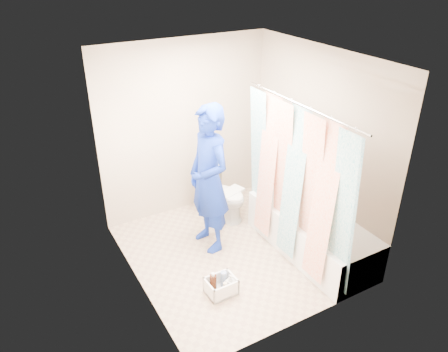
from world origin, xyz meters
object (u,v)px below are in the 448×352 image
bathtub (311,232)px  cleaning_caddy (222,286)px  plumber (209,180)px  toilet (223,194)px

bathtub → cleaning_caddy: bathtub is taller
plumber → bathtub: bearing=50.3°
bathtub → toilet: bearing=114.3°
toilet → plumber: size_ratio=0.39×
cleaning_caddy → toilet: bearing=58.9°
toilet → plumber: plumber is taller
plumber → cleaning_caddy: (-0.31, -0.86, -0.84)m
toilet → cleaning_caddy: toilet is taller
bathtub → toilet: 1.34m
toilet → cleaning_caddy: (-0.77, -1.34, -0.27)m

